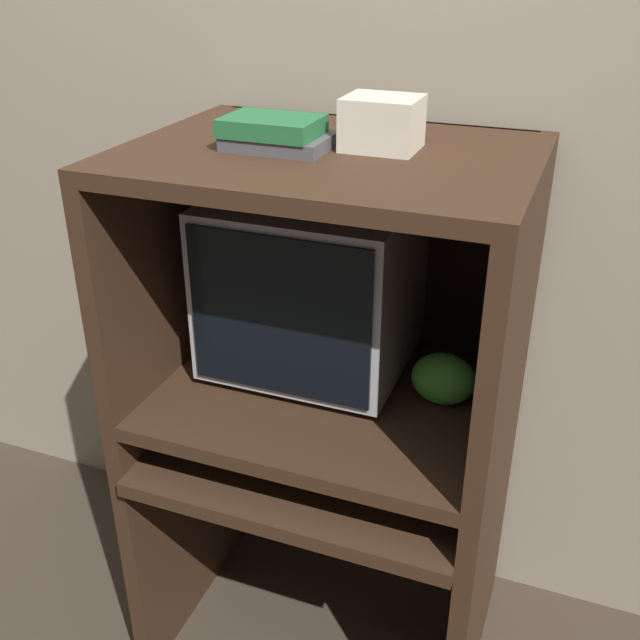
% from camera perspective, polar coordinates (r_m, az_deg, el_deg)
% --- Properties ---
extents(wall_back, '(6.00, 0.06, 2.60)m').
position_cam_1_polar(wall_back, '(1.93, 4.87, 13.40)').
color(wall_back, gray).
rests_on(wall_back, ground_plane).
extents(desk_base, '(0.84, 0.67, 0.66)m').
position_cam_1_polar(desk_base, '(2.00, 0.29, -15.06)').
color(desk_base, '#382316').
rests_on(desk_base, ground_plane).
extents(desk_monitor_shelf, '(0.84, 0.65, 0.14)m').
position_cam_1_polar(desk_monitor_shelf, '(1.81, 0.69, -6.05)').
color(desk_monitor_shelf, '#382316').
rests_on(desk_monitor_shelf, desk_base).
extents(hutch_upper, '(0.84, 0.65, 0.57)m').
position_cam_1_polar(hutch_upper, '(1.65, 1.15, 6.52)').
color(hutch_upper, '#382316').
rests_on(hutch_upper, desk_monitor_shelf).
extents(crt_monitor, '(0.46, 0.42, 0.43)m').
position_cam_1_polar(crt_monitor, '(1.79, -0.54, 2.84)').
color(crt_monitor, '#B2B2B7').
rests_on(crt_monitor, desk_monitor_shelf).
extents(keyboard, '(0.39, 0.13, 0.03)m').
position_cam_1_polar(keyboard, '(1.79, -2.21, -10.06)').
color(keyboard, black).
rests_on(keyboard, desk_base).
extents(mouse, '(0.07, 0.05, 0.03)m').
position_cam_1_polar(mouse, '(1.71, 6.23, -12.05)').
color(mouse, black).
rests_on(mouse, desk_base).
extents(snack_bag, '(0.15, 0.11, 0.12)m').
position_cam_1_polar(snack_bag, '(1.73, 9.40, -4.44)').
color(snack_bag, green).
rests_on(snack_bag, desk_monitor_shelf).
extents(book_stack, '(0.21, 0.16, 0.06)m').
position_cam_1_polar(book_stack, '(1.56, -3.39, 14.01)').
color(book_stack, '#4C4C51').
rests_on(book_stack, hutch_upper).
extents(storage_box, '(0.15, 0.13, 0.10)m').
position_cam_1_polar(storage_box, '(1.55, 4.76, 14.72)').
color(storage_box, beige).
rests_on(storage_box, hutch_upper).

